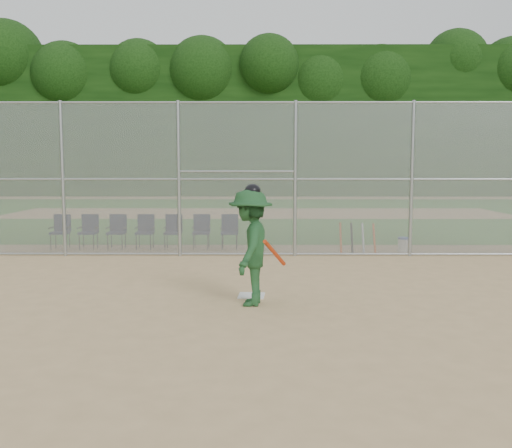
{
  "coord_description": "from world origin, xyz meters",
  "views": [
    {
      "loc": [
        0.05,
        -9.71,
        2.38
      ],
      "look_at": [
        0.0,
        2.5,
        1.1
      ],
      "focal_mm": 40.0,
      "sensor_mm": 36.0,
      "label": 1
    }
  ],
  "objects_px": {
    "batter_at_plate": "(250,247)",
    "water_cooler": "(403,244)",
    "home_plate": "(252,296)",
    "chair_0": "(60,232)"
  },
  "relations": [
    {
      "from": "batter_at_plate",
      "to": "chair_0",
      "type": "height_order",
      "value": "batter_at_plate"
    },
    {
      "from": "home_plate",
      "to": "water_cooler",
      "type": "distance_m",
      "value": 6.69
    },
    {
      "from": "water_cooler",
      "to": "chair_0",
      "type": "xyz_separation_m",
      "value": [
        -9.59,
        0.55,
        0.28
      ]
    },
    {
      "from": "batter_at_plate",
      "to": "water_cooler",
      "type": "xyz_separation_m",
      "value": [
        4.1,
        5.9,
        -0.79
      ]
    },
    {
      "from": "home_plate",
      "to": "chair_0",
      "type": "height_order",
      "value": "chair_0"
    },
    {
      "from": "home_plate",
      "to": "water_cooler",
      "type": "bearing_deg",
      "value": 52.29
    },
    {
      "from": "home_plate",
      "to": "batter_at_plate",
      "type": "height_order",
      "value": "batter_at_plate"
    },
    {
      "from": "chair_0",
      "to": "water_cooler",
      "type": "bearing_deg",
      "value": -3.3
    },
    {
      "from": "chair_0",
      "to": "home_plate",
      "type": "bearing_deg",
      "value": -46.73
    },
    {
      "from": "home_plate",
      "to": "chair_0",
      "type": "distance_m",
      "value": 8.04
    }
  ]
}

